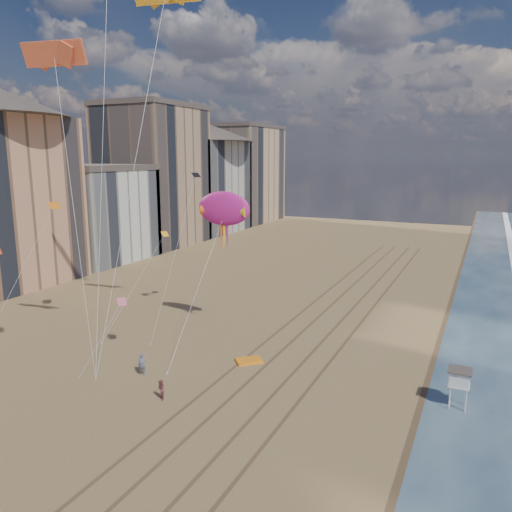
{
  "coord_description": "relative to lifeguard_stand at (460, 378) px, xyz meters",
  "views": [
    {
      "loc": [
        18.18,
        -14.55,
        18.52
      ],
      "look_at": [
        -0.78,
        26.0,
        9.5
      ],
      "focal_mm": 35.0,
      "sensor_mm": 36.0,
      "label": 1
    }
  ],
  "objects": [
    {
      "name": "buildings",
      "position": [
        -63.02,
        42.56,
        11.23
      ],
      "size": [
        34.72,
        131.35,
        29.0
      ],
      "color": "#C6B284",
      "rests_on": "ground"
    },
    {
      "name": "kite_flyer_b",
      "position": [
        -20.83,
        -8.48,
        -1.5
      ],
      "size": [
        1.01,
        1.0,
        1.64
      ],
      "primitive_type": "imported",
      "rotation": [
        0.0,
        0.0,
        -0.73
      ],
      "color": "brown",
      "rests_on": "ground"
    },
    {
      "name": "show_kite",
      "position": [
        -23.02,
        5.98,
        10.98
      ],
      "size": [
        5.09,
        5.8,
        16.79
      ],
      "color": "#B21B77",
      "rests_on": "ground"
    },
    {
      "name": "tracks",
      "position": [
        -14.73,
        6.97,
        -2.32
      ],
      "size": [
        7.68,
        120.0,
        0.01
      ],
      "color": "brown",
      "rests_on": "ground"
    },
    {
      "name": "lifeguard_stand",
      "position": [
        0.0,
        0.0,
        0.0
      ],
      "size": [
        1.67,
        1.67,
        3.02
      ],
      "color": "silver",
      "rests_on": "ground"
    },
    {
      "name": "wet_sand",
      "position": [
        1.72,
        16.97,
        -2.32
      ],
      "size": [
        260.0,
        260.0,
        0.0
      ],
      "primitive_type": "plane",
      "color": "#42301E",
      "rests_on": "ground"
    },
    {
      "name": "kite_flyer_a",
      "position": [
        -24.94,
        -5.44,
        -1.37
      ],
      "size": [
        0.83,
        0.72,
        1.91
      ],
      "primitive_type": "imported",
      "rotation": [
        0.0,
        0.0,
        0.47
      ],
      "color": "slate",
      "rests_on": "ground"
    },
    {
      "name": "grounded_kite",
      "position": [
        -17.8,
        0.88,
        -2.19
      ],
      "size": [
        2.72,
        2.64,
        0.26
      ],
      "primitive_type": "cube",
      "rotation": [
        0.0,
        0.0,
        0.72
      ],
      "color": "orange",
      "rests_on": "ground"
    },
    {
      "name": "small_kites",
      "position": [
        -35.29,
        -0.09,
        8.82
      ],
      "size": [
        13.71,
        20.31,
        12.06
      ],
      "color": "#D45273",
      "rests_on": "ground"
    }
  ]
}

